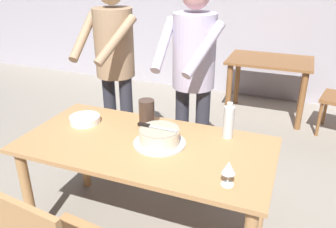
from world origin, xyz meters
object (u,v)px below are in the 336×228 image
(wine_glass_near, at_px, (229,168))
(hurricane_lamp, at_px, (147,114))
(main_dining_table, at_px, (146,158))
(cake_knife, at_px, (149,126))
(plate_stack, at_px, (85,119))
(person_standing_beside, at_px, (115,61))
(person_cutting_cake, at_px, (193,71))
(cake_on_platter, at_px, (159,137))
(background_table, at_px, (269,72))
(water_bottle, at_px, (229,122))

(wine_glass_near, relative_size, hurricane_lamp, 0.69)
(main_dining_table, xyz_separation_m, wine_glass_near, (0.59, -0.25, 0.22))
(cake_knife, xyz_separation_m, plate_stack, (-0.56, 0.09, -0.09))
(person_standing_beside, bearing_deg, plate_stack, -86.69)
(plate_stack, height_order, person_standing_beside, person_standing_beside)
(plate_stack, bearing_deg, person_standing_beside, 93.31)
(person_cutting_cake, bearing_deg, cake_on_platter, -92.81)
(plate_stack, height_order, wine_glass_near, wine_glass_near)
(main_dining_table, height_order, person_cutting_cake, person_cutting_cake)
(cake_knife, xyz_separation_m, person_standing_beside, (-0.59, 0.62, 0.21))
(background_table, bearing_deg, plate_stack, -114.36)
(water_bottle, bearing_deg, wine_glass_near, -77.61)
(wine_glass_near, height_order, hurricane_lamp, hurricane_lamp)
(hurricane_lamp, height_order, background_table, hurricane_lamp)
(person_standing_beside, xyz_separation_m, background_table, (1.10, 1.83, -0.50))
(main_dining_table, height_order, cake_knife, cake_knife)
(water_bottle, relative_size, person_standing_beside, 0.15)
(person_cutting_cake, bearing_deg, person_standing_beside, 177.52)
(main_dining_table, xyz_separation_m, cake_on_platter, (0.09, 0.03, 0.16))
(cake_on_platter, relative_size, background_table, 0.34)
(wine_glass_near, xyz_separation_m, water_bottle, (-0.12, 0.53, 0.01))
(water_bottle, bearing_deg, person_cutting_cake, 136.80)
(cake_knife, bearing_deg, wine_glass_near, -25.78)
(cake_on_platter, height_order, water_bottle, water_bottle)
(water_bottle, xyz_separation_m, person_standing_beside, (-1.05, 0.37, 0.21))
(hurricane_lamp, bearing_deg, wine_glass_near, -34.28)
(main_dining_table, height_order, water_bottle, water_bottle)
(main_dining_table, bearing_deg, hurricane_lamp, 111.99)
(person_cutting_cake, relative_size, person_standing_beside, 1.00)
(plate_stack, bearing_deg, cake_on_platter, -8.57)
(water_bottle, xyz_separation_m, hurricane_lamp, (-0.56, -0.07, -0.01))
(cake_on_platter, height_order, plate_stack, cake_on_platter)
(wine_glass_near, distance_m, person_standing_beside, 1.49)
(hurricane_lamp, xyz_separation_m, background_table, (0.61, 2.26, -0.28))
(cake_knife, xyz_separation_m, hurricane_lamp, (-0.10, 0.18, -0.01))
(cake_knife, bearing_deg, plate_stack, 170.50)
(cake_on_platter, distance_m, cake_knife, 0.10)
(plate_stack, relative_size, person_standing_beside, 0.13)
(hurricane_lamp, distance_m, person_cutting_cake, 0.50)
(main_dining_table, height_order, person_standing_beside, person_standing_beside)
(person_cutting_cake, bearing_deg, main_dining_table, -100.74)
(background_table, bearing_deg, person_cutting_cake, -102.27)
(water_bottle, xyz_separation_m, person_cutting_cake, (-0.36, 0.34, 0.21))
(cake_on_platter, bearing_deg, plate_stack, 171.43)
(main_dining_table, relative_size, person_cutting_cake, 0.96)
(cake_knife, xyz_separation_m, water_bottle, (0.46, 0.25, -0.00))
(cake_knife, height_order, plate_stack, cake_knife)
(plate_stack, bearing_deg, person_cutting_cake, 36.94)
(wine_glass_near, relative_size, water_bottle, 0.58)
(plate_stack, bearing_deg, cake_knife, -9.50)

